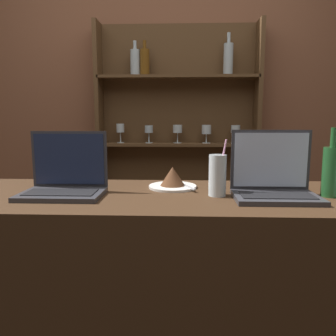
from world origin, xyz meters
TOP-DOWN VIEW (x-y plane):
  - bar_counter at (0.00, 0.29)m, footprint 1.88×0.59m
  - back_wall at (0.00, 1.56)m, footprint 7.00×0.06m
  - back_shelf at (0.13, 1.48)m, footprint 1.17×0.18m
  - laptop_near at (-0.29, 0.27)m, footprint 0.31×0.21m
  - laptop_far at (0.51, 0.26)m, footprint 0.31×0.20m
  - cake_plate at (0.13, 0.41)m, footprint 0.21×0.21m
  - water_glass at (0.30, 0.27)m, footprint 0.07×0.07m
  - wine_bottle_green at (0.73, 0.28)m, footprint 0.07×0.07m

SIDE VIEW (x-z plane):
  - bar_counter at x=0.00m, z-range 0.00..0.95m
  - cake_plate at x=0.13m, z-range 0.94..1.04m
  - back_shelf at x=0.13m, z-range 0.05..1.97m
  - laptop_near at x=-0.29m, z-range 0.89..1.14m
  - laptop_far at x=0.51m, z-range 0.89..1.14m
  - water_glass at x=0.30m, z-range 0.92..1.14m
  - wine_bottle_green at x=0.73m, z-range 0.92..1.19m
  - back_wall at x=0.00m, z-range 0.00..2.70m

